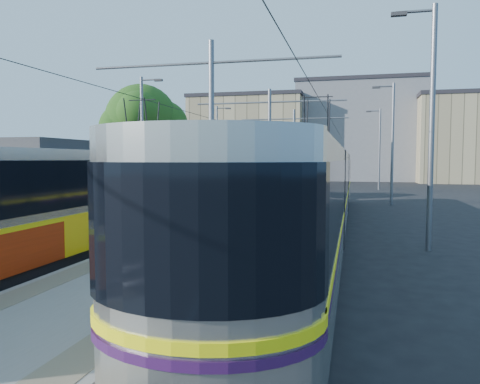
# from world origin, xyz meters

# --- Properties ---
(ground) EXTENTS (160.00, 160.00, 0.00)m
(ground) POSITION_xyz_m (0.00, 0.00, 0.00)
(ground) COLOR black
(ground) RESTS_ON ground
(platform) EXTENTS (4.00, 50.00, 0.30)m
(platform) POSITION_xyz_m (0.00, 17.00, 0.15)
(platform) COLOR gray
(platform) RESTS_ON ground
(tactile_strip_left) EXTENTS (0.70, 50.00, 0.01)m
(tactile_strip_left) POSITION_xyz_m (-1.45, 17.00, 0.30)
(tactile_strip_left) COLOR gray
(tactile_strip_left) RESTS_ON platform
(tactile_strip_right) EXTENTS (0.70, 50.00, 0.01)m
(tactile_strip_right) POSITION_xyz_m (1.45, 17.00, 0.30)
(tactile_strip_right) COLOR gray
(tactile_strip_right) RESTS_ON platform
(rails) EXTENTS (8.71, 70.00, 0.03)m
(rails) POSITION_xyz_m (0.00, 17.00, 0.02)
(rails) COLOR gray
(rails) RESTS_ON ground
(tram_left) EXTENTS (2.43, 31.36, 5.50)m
(tram_left) POSITION_xyz_m (-3.60, 9.83, 1.71)
(tram_left) COLOR black
(tram_left) RESTS_ON ground
(tram_right) EXTENTS (2.43, 30.84, 5.50)m
(tram_right) POSITION_xyz_m (3.60, 10.61, 1.86)
(tram_right) COLOR black
(tram_right) RESTS_ON ground
(catenary) EXTENTS (9.20, 70.00, 7.00)m
(catenary) POSITION_xyz_m (0.00, 14.15, 4.52)
(catenary) COLOR slate
(catenary) RESTS_ON platform
(street_lamps) EXTENTS (15.18, 38.22, 8.00)m
(street_lamps) POSITION_xyz_m (-0.00, 21.00, 4.18)
(street_lamps) COLOR slate
(street_lamps) RESTS_ON ground
(shelter) EXTENTS (0.89, 1.21, 2.42)m
(shelter) POSITION_xyz_m (-0.19, 13.88, 1.57)
(shelter) COLOR black
(shelter) RESTS_ON platform
(tree) EXTENTS (5.90, 5.45, 8.56)m
(tree) POSITION_xyz_m (-9.96, 24.04, 5.79)
(tree) COLOR #382314
(tree) RESTS_ON ground
(building_left) EXTENTS (16.32, 12.24, 12.21)m
(building_left) POSITION_xyz_m (-10.00, 60.00, 6.12)
(building_left) COLOR tan
(building_left) RESTS_ON ground
(building_centre) EXTENTS (18.36, 14.28, 14.28)m
(building_centre) POSITION_xyz_m (6.00, 64.00, 7.15)
(building_centre) COLOR slate
(building_centre) RESTS_ON ground
(building_right) EXTENTS (14.28, 10.20, 11.46)m
(building_right) POSITION_xyz_m (20.00, 58.00, 5.74)
(building_right) COLOR tan
(building_right) RESTS_ON ground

